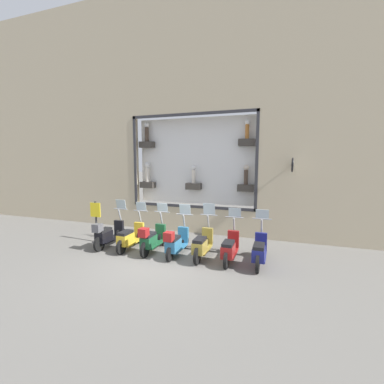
# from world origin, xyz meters

# --- Properties ---
(ground_plane) EXTENTS (120.00, 120.00, 0.00)m
(ground_plane) POSITION_xyz_m (0.00, 0.00, 0.00)
(ground_plane) COLOR #66635E
(building_facade) EXTENTS (1.18, 36.00, 10.45)m
(building_facade) POSITION_xyz_m (3.60, -0.00, 5.33)
(building_facade) COLOR tan
(building_facade) RESTS_ON ground_plane
(scooter_navy_0) EXTENTS (1.81, 0.61, 1.58)m
(scooter_navy_0) POSITION_xyz_m (0.67, -3.11, 0.44)
(scooter_navy_0) COLOR black
(scooter_navy_0) RESTS_ON ground_plane
(scooter_red_1) EXTENTS (1.80, 0.61, 1.57)m
(scooter_red_1) POSITION_xyz_m (0.67, -2.22, 0.43)
(scooter_red_1) COLOR black
(scooter_red_1) RESTS_ON ground_plane
(scooter_olive_2) EXTENTS (1.81, 0.60, 1.68)m
(scooter_olive_2) POSITION_xyz_m (0.68, -1.32, 0.45)
(scooter_olive_2) COLOR black
(scooter_olive_2) RESTS_ON ground_plane
(scooter_teal_3) EXTENTS (1.79, 0.60, 1.60)m
(scooter_teal_3) POSITION_xyz_m (0.60, -0.42, 0.46)
(scooter_teal_3) COLOR black
(scooter_teal_3) RESTS_ON ground_plane
(scooter_green_4) EXTENTS (1.81, 0.60, 1.59)m
(scooter_green_4) POSITION_xyz_m (0.61, 0.48, 0.48)
(scooter_green_4) COLOR black
(scooter_green_4) RESTS_ON ground_plane
(scooter_yellow_5) EXTENTS (1.80, 0.60, 1.58)m
(scooter_yellow_5) POSITION_xyz_m (0.67, 1.37, 0.43)
(scooter_yellow_5) COLOR black
(scooter_yellow_5) RESTS_ON ground_plane
(scooter_black_6) EXTENTS (1.80, 0.61, 1.64)m
(scooter_black_6) POSITION_xyz_m (0.62, 2.27, 0.48)
(scooter_black_6) COLOR black
(scooter_black_6) RESTS_ON ground_plane
(shop_sign_post) EXTENTS (0.36, 0.45, 1.60)m
(shop_sign_post) POSITION_xyz_m (0.95, 3.05, 0.86)
(shop_sign_post) COLOR #232326
(shop_sign_post) RESTS_ON ground_plane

